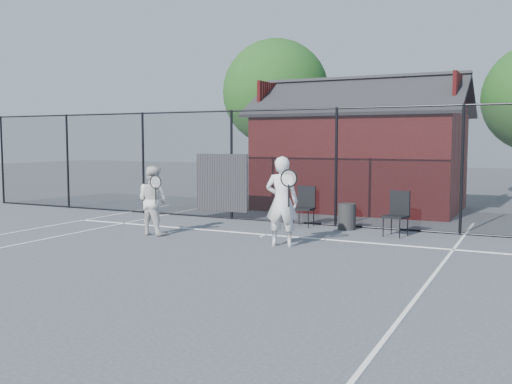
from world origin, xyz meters
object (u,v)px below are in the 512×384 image
at_px(player_front, 282,201).
at_px(player_back, 153,200).
at_px(clubhouse, 361,158).
at_px(waste_bin, 347,216).
at_px(chair_left, 304,207).
at_px(chair_right, 396,214).

bearing_deg(player_front, player_back, 179.96).
xyz_separation_m(clubhouse, player_front, (0.37, -7.12, -0.68)).
xyz_separation_m(player_back, waste_bin, (3.78, 2.71, -0.48)).
xyz_separation_m(chair_left, chair_right, (2.42, -0.50, 0.00)).
height_order(player_front, chair_left, player_front).
distance_m(chair_left, waste_bin, 1.14).
relative_size(player_back, chair_right, 1.58).
distance_m(clubhouse, player_back, 7.71).
xyz_separation_m(clubhouse, waste_bin, (0.92, -4.40, -1.29)).
xyz_separation_m(chair_right, waste_bin, (-1.29, 0.50, -0.18)).
bearing_deg(chair_left, player_front, -78.64).
distance_m(player_back, chair_left, 3.81).
relative_size(player_front, waste_bin, 2.90).
bearing_deg(clubhouse, chair_left, -92.75).
bearing_deg(chair_left, clubhouse, 86.45).
distance_m(player_front, waste_bin, 2.84).
bearing_deg(waste_bin, player_back, -144.36).
bearing_deg(player_back, chair_right, 23.55).
bearing_deg(chair_right, clubhouse, 128.09).
relative_size(player_front, player_back, 1.16).
xyz_separation_m(clubhouse, chair_right, (2.21, -4.90, -1.11)).
relative_size(player_back, waste_bin, 2.49).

